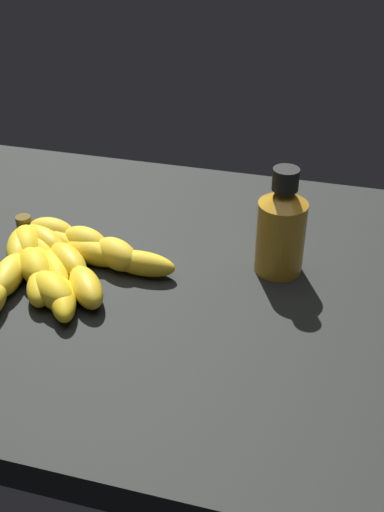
% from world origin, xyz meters
% --- Properties ---
extents(ground_plane, '(0.95, 0.60, 0.04)m').
position_xyz_m(ground_plane, '(0.00, 0.00, -0.02)').
color(ground_plane, black).
extents(banana_bunch, '(0.23, 0.22, 0.04)m').
position_xyz_m(banana_bunch, '(-0.13, -0.03, 0.02)').
color(banana_bunch, yellow).
rests_on(banana_bunch, ground_plane).
extents(honey_bottle, '(0.06, 0.06, 0.14)m').
position_xyz_m(honey_bottle, '(0.13, 0.05, 0.06)').
color(honey_bottle, gold).
rests_on(honey_bottle, ground_plane).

